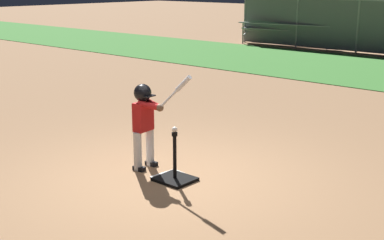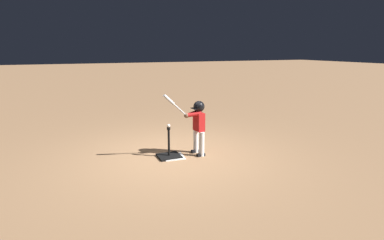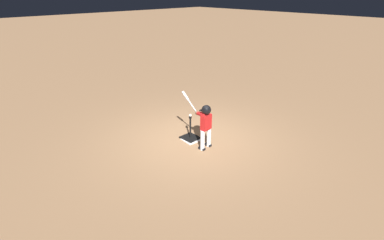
{
  "view_description": "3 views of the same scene",
  "coord_description": "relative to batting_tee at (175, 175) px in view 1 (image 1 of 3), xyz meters",
  "views": [
    {
      "loc": [
        4.67,
        -4.84,
        2.6
      ],
      "look_at": [
        0.13,
        0.32,
        0.79
      ],
      "focal_mm": 50.0,
      "sensor_mm": 36.0,
      "label": 1
    },
    {
      "loc": [
        2.03,
        5.92,
        2.31
      ],
      "look_at": [
        -0.34,
        0.32,
        0.86
      ],
      "focal_mm": 28.0,
      "sensor_mm": 36.0,
      "label": 2
    },
    {
      "loc": [
        -5.39,
        5.18,
        3.9
      ],
      "look_at": [
        -0.3,
        0.33,
        0.79
      ],
      "focal_mm": 28.0,
      "sensor_mm": 36.0,
      "label": 3
    }
  ],
  "objects": [
    {
      "name": "batting_tee",
      "position": [
        0.0,
        0.0,
        0.0
      ],
      "size": [
        0.49,
        0.44,
        0.67
      ],
      "color": "black",
      "rests_on": "ground_plane"
    },
    {
      "name": "baseball",
      "position": [
        0.0,
        0.0,
        0.63
      ],
      "size": [
        0.07,
        0.07,
        0.07
      ],
      "primitive_type": "sphere",
      "color": "white",
      "rests_on": "batting_tee"
    },
    {
      "name": "home_plate",
      "position": [
        -0.09,
        0.05,
        -0.07
      ],
      "size": [
        0.48,
        0.48,
        0.02
      ],
      "primitive_type": "cube",
      "rotation": [
        0.0,
        0.0,
        -0.1
      ],
      "color": "white",
      "rests_on": "ground_plane"
    },
    {
      "name": "ground_plane",
      "position": [
        -0.08,
        -0.03,
        -0.08
      ],
      "size": [
        90.0,
        90.0,
        0.0
      ],
      "primitive_type": "plane",
      "color": "#99704C"
    },
    {
      "name": "bleachers_right_center",
      "position": [
        -7.02,
        14.52,
        0.37
      ],
      "size": [
        4.18,
        2.41,
        0.92
      ],
      "color": "#93969E",
      "rests_on": "ground_plane"
    },
    {
      "name": "batter_child",
      "position": [
        -0.64,
        0.08,
        0.7
      ],
      "size": [
        0.96,
        0.39,
        1.42
      ],
      "color": "silver",
      "rests_on": "ground_plane"
    }
  ]
}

